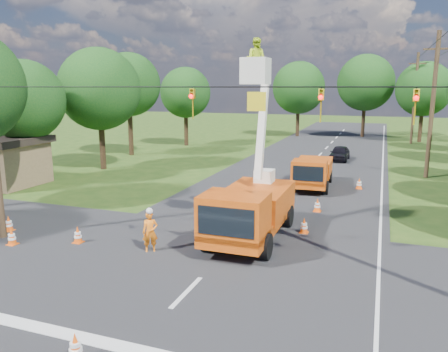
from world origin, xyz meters
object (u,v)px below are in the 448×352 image
at_px(tree_left_d, 99,89).
at_px(traffic_cone_5, 9,224).
at_px(tree_left_e, 129,85).
at_px(pole_right_far, 415,98).
at_px(traffic_cone_1, 304,226).
at_px(traffic_cone_3, 78,235).
at_px(tree_left_f, 185,93).
at_px(ground_worker, 150,232).
at_px(tree_far_c, 424,89).
at_px(traffic_cone_6, 359,184).
at_px(shed, 0,160).
at_px(traffic_cone_2, 317,205).
at_px(tree_left_c, 24,101).
at_px(distant_car, 340,153).
at_px(tree_far_b, 366,83).
at_px(pole_right_mid, 433,105).
at_px(traffic_cone_0, 75,347).
at_px(bucket_truck, 251,200).
at_px(tree_far_a, 299,88).
at_px(traffic_cone_4, 12,237).
at_px(second_truck, 312,172).

bearing_deg(tree_left_d, traffic_cone_5, -70.37).
bearing_deg(tree_left_e, pole_right_far, 35.43).
xyz_separation_m(traffic_cone_1, tree_left_d, (-17.45, 10.09, 5.77)).
height_order(traffic_cone_3, tree_left_f, tree_left_f).
distance_m(ground_worker, tree_far_c, 43.41).
height_order(traffic_cone_1, tree_far_c, tree_far_c).
bearing_deg(tree_left_d, traffic_cone_6, -1.29).
bearing_deg(pole_right_far, shed, -129.63).
distance_m(traffic_cone_2, pole_right_far, 32.39).
bearing_deg(traffic_cone_5, tree_left_f, 99.48).
height_order(pole_right_far, tree_left_c, pole_right_far).
bearing_deg(ground_worker, distant_car, 48.42).
bearing_deg(tree_far_b, pole_right_mid, -77.59).
relative_size(ground_worker, tree_left_e, 0.17).
relative_size(traffic_cone_0, traffic_cone_3, 1.00).
bearing_deg(bucket_truck, tree_left_d, 142.75).
bearing_deg(traffic_cone_2, shed, -178.55).
distance_m(pole_right_mid, tree_far_c, 22.04).
xyz_separation_m(tree_left_c, tree_left_d, (1.50, 6.00, 0.69)).
xyz_separation_m(pole_right_mid, pole_right_far, (0.00, 20.00, 0.00)).
relative_size(tree_far_a, tree_far_b, 0.92).
bearing_deg(traffic_cone_3, tree_left_e, 116.59).
bearing_deg(pole_right_far, tree_left_c, -128.88).
bearing_deg(shed, traffic_cone_4, -41.81).
bearing_deg(distant_car, second_truck, -91.13).
height_order(traffic_cone_6, tree_far_a, tree_far_a).
relative_size(traffic_cone_0, traffic_cone_5, 1.00).
xyz_separation_m(ground_worker, tree_far_c, (12.27, 41.31, 5.25)).
bearing_deg(tree_left_f, traffic_cone_1, -55.49).
relative_size(ground_worker, traffic_cone_1, 2.30).
relative_size(traffic_cone_5, tree_far_a, 0.07).
bearing_deg(tree_left_f, ground_worker, -67.69).
xyz_separation_m(traffic_cone_5, shed, (-8.09, 7.28, 1.26)).
height_order(ground_worker, tree_far_c, tree_far_c).
bearing_deg(traffic_cone_0, tree_left_c, 135.97).
height_order(ground_worker, traffic_cone_0, ground_worker).
height_order(shed, tree_far_a, tree_far_a).
bearing_deg(traffic_cone_1, second_truck, 96.65).
xyz_separation_m(shed, tree_far_c, (27.50, 34.00, 4.44)).
bearing_deg(distant_car, shed, -137.18).
distance_m(second_truck, tree_left_c, 19.06).
relative_size(traffic_cone_4, tree_far_b, 0.07).
bearing_deg(tree_far_b, traffic_cone_0, -94.48).
bearing_deg(second_truck, pole_right_far, 72.10).
height_order(bucket_truck, tree_far_b, tree_far_b).
xyz_separation_m(tree_far_a, tree_far_b, (8.00, 2.00, 0.62)).
distance_m(ground_worker, traffic_cone_6, 15.55).
height_order(shed, tree_left_e, tree_left_e).
relative_size(pole_right_far, tree_left_c, 1.24).
relative_size(distant_car, traffic_cone_1, 5.28).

